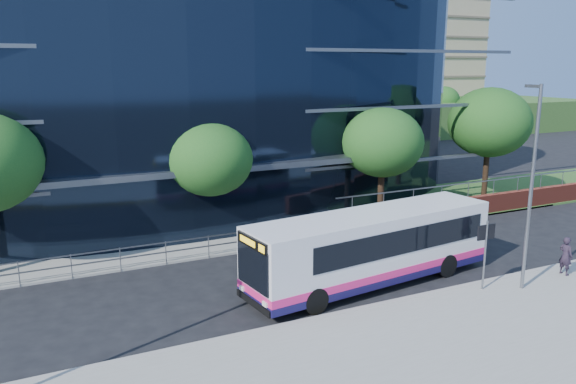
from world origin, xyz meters
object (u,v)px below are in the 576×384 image
tree_far_d (489,122)px  tree_dist_f (443,100)px  city_bus (374,246)px  tree_far_c (383,143)px  pedestrian (566,256)px  tree_far_b (210,160)px  street_sign (486,241)px  tree_dist_e (349,102)px  streetlight_east (531,182)px

tree_far_d → tree_dist_f: tree_far_d is taller
city_bus → tree_far_c: bearing=46.8°
tree_far_c → pedestrian: size_ratio=3.95×
tree_far_c → tree_far_b: bearing=177.1°
street_sign → tree_far_b: 13.54m
tree_dist_e → tree_dist_f: bearing=7.1°
streetlight_east → tree_far_d: bearing=50.6°
tree_far_d → tree_dist_f: 40.01m
tree_dist_e → streetlight_east: (-18.00, -42.17, -0.10)m
street_sign → tree_far_c: size_ratio=0.43×
tree_dist_f → streetlight_east: streetlight_east is taller
tree_far_c → tree_dist_f: tree_far_c is taller
tree_far_d → city_bus: (-14.83, -8.87, -3.59)m
tree_dist_e → pedestrian: bearing=-109.9°
tree_far_b → city_bus: 9.71m
tree_dist_e → tree_far_b: bearing=-131.5°
street_sign → pedestrian: 4.48m
street_sign → city_bus: size_ratio=0.25×
tree_far_b → street_sign: bearing=-55.9°
street_sign → tree_far_b: size_ratio=0.46×
tree_far_c → city_bus: size_ratio=0.58×
streetlight_east → pedestrian: size_ratio=4.85×
tree_far_b → tree_far_c: tree_far_c is taller
tree_far_b → tree_dist_e: bearing=48.5°
city_bus → tree_dist_e: bearing=52.9°
city_bus → tree_far_d: bearing=24.2°
tree_far_b → tree_dist_e: size_ratio=0.93×
tree_far_c → street_sign: bearing=-103.3°
street_sign → pedestrian: bearing=-4.0°
tree_dist_f → city_bus: tree_dist_f is taller
tree_dist_f → city_bus: 56.43m
tree_far_d → streetlight_east: bearing=-129.4°
tree_dist_e → tree_dist_f: (16.00, 2.00, -0.33)m
tree_dist_e → city_bus: 45.17m
city_bus → streetlight_east: bearing=-41.0°
tree_far_d → tree_far_b: bearing=-178.5°
tree_far_d → streetlight_east: streetlight_east is taller
tree_dist_e → tree_far_c: bearing=-118.7°
tree_dist_e → tree_dist_f: 16.13m
street_sign → tree_dist_e: tree_dist_e is taller
tree_far_c → tree_far_d: size_ratio=0.87×
street_sign → tree_far_d: (11.50, 11.59, 3.04)m
tree_dist_f → pedestrian: tree_dist_f is taller
tree_far_b → tree_dist_e: 40.74m
street_sign → streetlight_east: streetlight_east is taller
street_sign → tree_far_b: bearing=124.1°
tree_far_c → streetlight_east: 11.22m
tree_far_c → tree_far_d: (9.00, 1.00, 0.65)m
city_bus → pedestrian: (7.64, -3.02, -0.62)m
tree_far_c → city_bus: tree_far_c is taller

